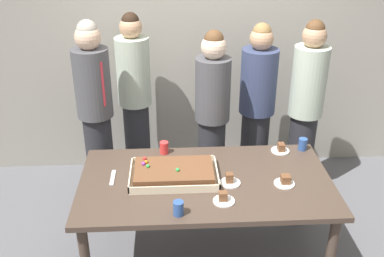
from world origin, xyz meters
name	(u,v)px	position (x,y,z in m)	size (l,w,h in m)	color
interior_back_panel	(193,26)	(0.00, 1.60, 1.50)	(8.00, 0.12, 3.00)	#9E998E
party_table	(206,189)	(0.00, 0.00, 0.68)	(1.85, 1.00, 0.76)	#47382D
sheet_cake	(174,173)	(-0.23, 0.04, 0.80)	(0.65, 0.42, 0.11)	beige
plated_slice_near_left	(230,181)	(0.17, -0.05, 0.78)	(0.15, 0.15, 0.08)	white
plated_slice_near_right	(281,149)	(0.65, 0.39, 0.78)	(0.15, 0.15, 0.07)	white
plated_slice_far_left	(285,181)	(0.57, -0.08, 0.78)	(0.15, 0.15, 0.07)	white
plated_slice_far_right	(224,199)	(0.10, -0.27, 0.78)	(0.15, 0.15, 0.07)	white
drink_cup_nearest	(303,144)	(0.83, 0.41, 0.81)	(0.07, 0.07, 0.10)	#2D5199
drink_cup_middle	(178,208)	(-0.21, -0.40, 0.81)	(0.07, 0.07, 0.10)	#2D5199
drink_cup_far_end	(164,148)	(-0.30, 0.42, 0.81)	(0.07, 0.07, 0.10)	red
cake_server_utensil	(113,178)	(-0.68, 0.06, 0.76)	(0.03, 0.20, 0.01)	silver
person_serving_front	(135,99)	(-0.58, 1.21, 0.91)	(0.31, 0.31, 1.73)	#28282D
person_green_shirt_behind	(257,107)	(0.57, 1.07, 0.86)	(0.34, 0.34, 1.65)	#28282D
person_striped_tie_right	(212,117)	(0.12, 0.81, 0.88)	(0.31, 0.31, 1.66)	#28282D
person_far_right_suit	(96,114)	(-0.90, 0.84, 0.93)	(0.31, 0.31, 1.75)	#28282D
person_left_edge_reaching	(306,107)	(1.00, 0.96, 0.90)	(0.31, 0.31, 1.70)	#28282D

